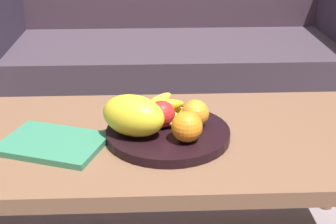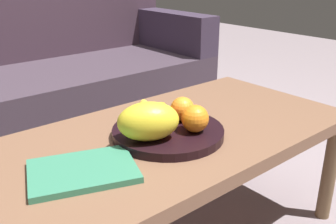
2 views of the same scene
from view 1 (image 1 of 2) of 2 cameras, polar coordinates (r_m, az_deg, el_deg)
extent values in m
cube|color=brown|center=(1.32, -1.25, -3.47)|extent=(1.26, 0.58, 0.04)
cylinder|color=brown|center=(1.75, 18.48, -5.21)|extent=(0.05, 0.05, 0.38)
cube|color=#3E313C|center=(2.31, 0.73, 3.61)|extent=(1.70, 0.70, 0.40)
cylinder|color=black|center=(1.29, 0.00, -2.54)|extent=(0.32, 0.32, 0.03)
ellipsoid|color=yellow|center=(1.24, -4.04, -0.41)|extent=(0.20, 0.17, 0.11)
sphere|color=orange|center=(1.21, 2.21, -1.71)|extent=(0.08, 0.08, 0.08)
sphere|color=orange|center=(1.28, 3.19, -0.21)|extent=(0.07, 0.07, 0.07)
sphere|color=red|center=(1.28, -0.75, -0.28)|extent=(0.07, 0.07, 0.07)
ellipsoid|color=yellow|center=(1.35, -0.85, 0.13)|extent=(0.15, 0.04, 0.03)
ellipsoid|color=yellow|center=(1.33, -0.93, -0.20)|extent=(0.09, 0.15, 0.03)
ellipsoid|color=yellow|center=(1.34, -0.66, -0.08)|extent=(0.13, 0.13, 0.03)
ellipsoid|color=gold|center=(1.31, -1.38, 0.76)|extent=(0.15, 0.06, 0.03)
ellipsoid|color=yellow|center=(1.33, -1.53, 1.02)|extent=(0.11, 0.14, 0.03)
cube|color=#378160|center=(1.28, -13.20, -3.58)|extent=(0.30, 0.25, 0.02)
camera|label=2|loc=(0.72, -59.17, 2.76)|focal=40.83mm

